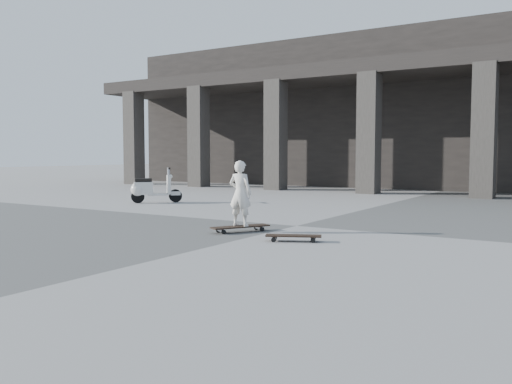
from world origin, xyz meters
The scene contains 6 objects.
ground centered at (0.00, 0.00, 0.00)m, with size 90.00×90.00×0.00m, color #50504D.
colonnade centered at (0.00, 13.77, 3.03)m, with size 28.00×8.82×6.00m.
longboard centered at (-0.44, -1.19, 0.08)m, with size 0.72×1.01×0.10m.
skateboard_spare centered at (0.79, -1.60, 0.08)m, with size 0.85×0.55×0.10m.
child centered at (-0.44, -1.19, 0.66)m, with size 0.40×0.27×1.11m, color silver.
scooter centered at (-5.59, 2.01, 0.38)m, with size 1.02×1.09×0.96m.
Camera 1 is at (4.61, -8.76, 1.32)m, focal length 38.00 mm.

